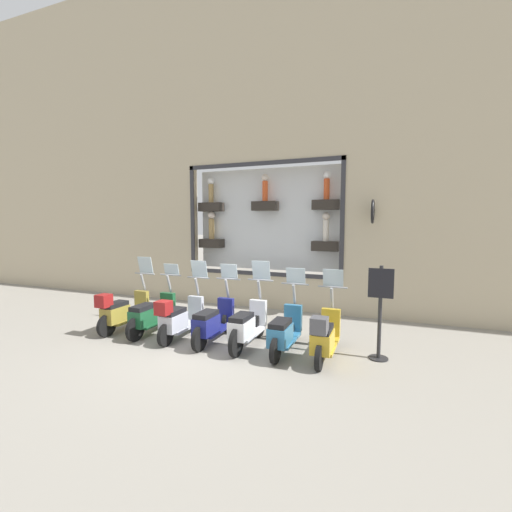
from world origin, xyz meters
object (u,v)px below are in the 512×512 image
(scooter_white_2, at_px, (247,326))
(shop_sign_post, at_px, (380,309))
(scooter_green_5, at_px, (151,315))
(scooter_silver_4, at_px, (179,318))
(scooter_yellow_0, at_px, (325,336))
(scooter_olive_6, at_px, (122,311))
(scooter_navy_3, at_px, (213,323))
(scooter_teal_1, at_px, (284,332))

(scooter_white_2, bearing_deg, shop_sign_post, -82.64)
(scooter_green_5, bearing_deg, shop_sign_post, -86.11)
(shop_sign_post, bearing_deg, scooter_silver_4, 95.51)
(scooter_white_2, bearing_deg, scooter_yellow_0, -92.72)
(scooter_yellow_0, relative_size, shop_sign_post, 1.01)
(shop_sign_post, bearing_deg, scooter_olive_6, 93.93)
(shop_sign_post, bearing_deg, scooter_navy_3, 95.73)
(scooter_teal_1, distance_m, scooter_silver_4, 2.40)
(scooter_yellow_0, distance_m, scooter_green_5, 4.01)
(scooter_navy_3, bearing_deg, scooter_teal_1, -90.10)
(scooter_navy_3, distance_m, scooter_silver_4, 0.80)
(scooter_teal_1, relative_size, scooter_olive_6, 1.00)
(scooter_yellow_0, xyz_separation_m, scooter_teal_1, (0.07, 0.80, -0.03))
(scooter_navy_3, bearing_deg, scooter_olive_6, 91.43)
(scooter_olive_6, bearing_deg, scooter_teal_1, -89.18)
(scooter_white_2, height_order, scooter_green_5, scooter_white_2)
(scooter_teal_1, relative_size, scooter_green_5, 1.00)
(scooter_green_5, xyz_separation_m, shop_sign_post, (0.34, -4.95, 0.53))
(scooter_teal_1, bearing_deg, scooter_navy_3, 89.90)
(scooter_silver_4, bearing_deg, scooter_green_5, 85.46)
(scooter_navy_3, distance_m, shop_sign_post, 3.41)
(scooter_white_2, xyz_separation_m, scooter_silver_4, (-0.07, 1.60, 0.01))
(scooter_yellow_0, distance_m, scooter_navy_3, 2.40)
(scooter_green_5, distance_m, shop_sign_post, 4.99)
(scooter_green_5, relative_size, shop_sign_post, 1.02)
(scooter_green_5, bearing_deg, scooter_navy_3, -89.96)
(scooter_yellow_0, distance_m, shop_sign_post, 1.15)
(scooter_white_2, distance_m, scooter_navy_3, 0.80)
(scooter_silver_4, xyz_separation_m, scooter_green_5, (0.06, 0.80, -0.03))
(scooter_yellow_0, relative_size, scooter_olive_6, 0.99)
(scooter_green_5, xyz_separation_m, scooter_olive_6, (-0.06, 0.80, 0.04))
(scooter_yellow_0, xyz_separation_m, scooter_navy_3, (0.07, 2.40, -0.02))
(scooter_white_2, height_order, scooter_olive_6, scooter_white_2)
(scooter_navy_3, height_order, scooter_olive_6, scooter_olive_6)
(scooter_yellow_0, bearing_deg, scooter_teal_1, 85.24)
(scooter_navy_3, bearing_deg, scooter_green_5, 90.04)
(scooter_green_5, distance_m, scooter_olive_6, 0.80)
(scooter_navy_3, relative_size, scooter_green_5, 1.00)
(scooter_green_5, height_order, shop_sign_post, shop_sign_post)
(scooter_silver_4, xyz_separation_m, scooter_olive_6, (0.00, 1.60, 0.01))
(scooter_silver_4, bearing_deg, scooter_yellow_0, -90.09)
(scooter_white_2, bearing_deg, scooter_silver_4, 92.54)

